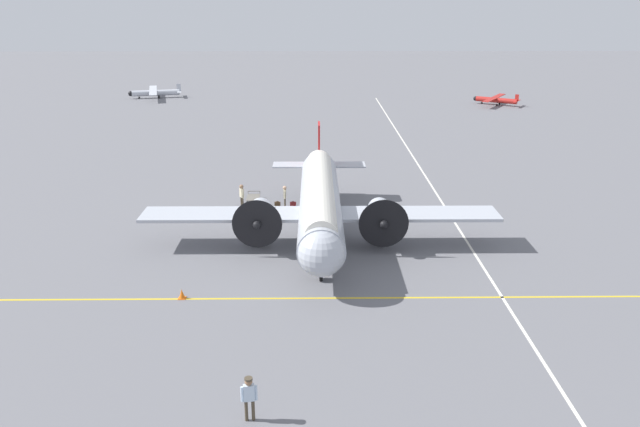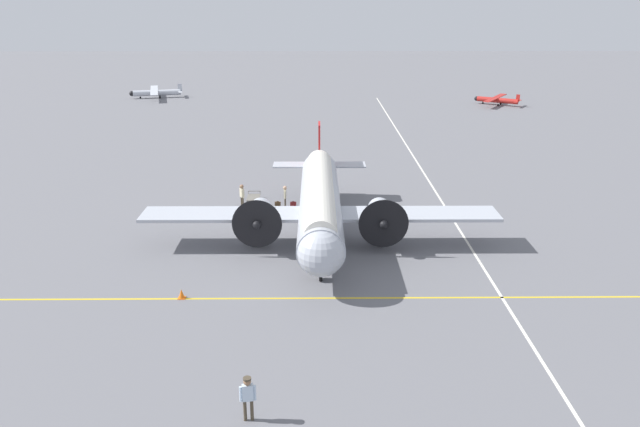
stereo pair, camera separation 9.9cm
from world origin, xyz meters
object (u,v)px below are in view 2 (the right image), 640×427
light_aircraft_taxiing (496,100)px  crew_foreground (248,394)px  passenger_boarding (242,194)px  ramp_agent (285,195)px  suitcase_upright_spare (293,205)px  airliner_main (320,203)px  light_aircraft_distant (155,92)px  suitcase_near_door (278,205)px  baggage_cart (254,198)px  traffic_cone (182,294)px

light_aircraft_taxiing → crew_foreground: bearing=99.5°
passenger_boarding → light_aircraft_taxiing: bearing=116.4°
passenger_boarding → ramp_agent: (3.20, -0.02, -0.07)m
passenger_boarding → suitcase_upright_spare: bearing=60.3°
crew_foreground → suitcase_upright_spare: crew_foreground is taller
airliner_main → light_aircraft_distant: airliner_main is taller
light_aircraft_distant → light_aircraft_taxiing: bearing=158.4°
passenger_boarding → light_aircraft_distant: size_ratio=0.17×
airliner_main → suitcase_near_door: bearing=-154.3°
suitcase_near_door → baggage_cart: 2.68m
suitcase_near_door → passenger_boarding: bearing=179.6°
baggage_cart → traffic_cone: (-2.27, -16.51, -0.03)m
baggage_cart → light_aircraft_distant: bearing=-159.9°
airliner_main → baggage_cart: (-5.07, 8.33, -2.28)m
traffic_cone → light_aircraft_taxiing: bearing=61.4°
light_aircraft_distant → baggage_cart: bearing=97.5°
airliner_main → passenger_boarding: 8.82m
airliner_main → light_aircraft_taxiing: 59.70m
suitcase_near_door → traffic_cone: suitcase_near_door is taller
light_aircraft_taxiing → suitcase_upright_spare: bearing=90.6°
suitcase_near_door → light_aircraft_taxiing: (29.38, 47.05, 0.51)m
traffic_cone → suitcase_upright_spare: bearing=69.8°
ramp_agent → light_aircraft_taxiing: 55.18m
ramp_agent → airliner_main: bearing=18.0°
airliner_main → baggage_cart: bearing=-148.5°
crew_foreground → ramp_agent: (0.30, 24.72, -0.08)m
suitcase_near_door → light_aircraft_distant: size_ratio=0.05×
airliner_main → baggage_cart: airliner_main is taller
airliner_main → traffic_cone: bearing=-41.7°
ramp_agent → suitcase_upright_spare: bearing=85.4°
crew_foreground → ramp_agent: size_ratio=1.05×
passenger_boarding → crew_foreground: bearing=-22.6°
baggage_cart → light_aircraft_taxiing: (31.36, 45.24, 0.50)m
light_aircraft_distant → ramp_agent: bearing=99.1°
suitcase_near_door → light_aircraft_taxiing: bearing=58.0°
suitcase_near_door → light_aircraft_taxiing: 55.48m
passenger_boarding → baggage_cart: (0.66, 1.79, -0.87)m
baggage_cart → crew_foreground: bearing=3.9°
traffic_cone → crew_foreground: bearing=-65.8°
airliner_main → traffic_cone: airliner_main is taller
ramp_agent → crew_foreground: bearing=-4.0°
crew_foreground → traffic_cone: size_ratio=3.54×
passenger_boarding → light_aircraft_distant: light_aircraft_distant is taller
airliner_main → passenger_boarding: airliner_main is taller
airliner_main → light_aircraft_distant: bearing=-157.3°
ramp_agent → suitcase_upright_spare: ramp_agent is taller
ramp_agent → traffic_cone: ramp_agent is taller
ramp_agent → light_aircraft_distant: bearing=-160.7°
crew_foreground → suitcase_near_door: crew_foreground is taller
ramp_agent → suitcase_near_door: bearing=-92.8°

